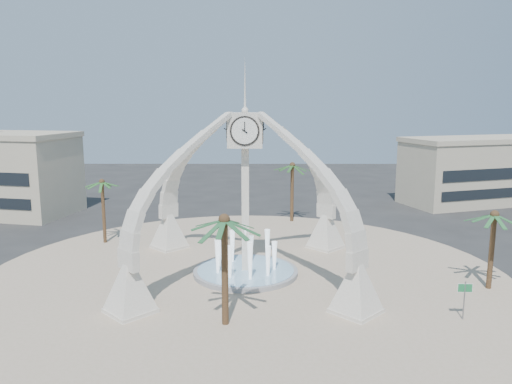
{
  "coord_description": "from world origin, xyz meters",
  "views": [
    {
      "loc": [
        0.88,
        -36.52,
        13.04
      ],
      "look_at": [
        0.79,
        2.0,
        6.09
      ],
      "focal_mm": 35.0,
      "sensor_mm": 36.0,
      "label": 1
    }
  ],
  "objects_px": {
    "palm_north": "(292,166)",
    "street_sign": "(465,293)",
    "palm_east": "(495,216)",
    "palm_west": "(102,183)",
    "fountain": "(246,271)",
    "palm_south": "(224,221)",
    "clock_tower": "(245,192)"
  },
  "relations": [
    {
      "from": "clock_tower",
      "to": "palm_south",
      "type": "xyz_separation_m",
      "value": [
        -1.01,
        -8.74,
        -0.17
      ]
    },
    {
      "from": "clock_tower",
      "to": "fountain",
      "type": "xyz_separation_m",
      "value": [
        0.0,
        0.0,
        -6.2
      ]
    },
    {
      "from": "clock_tower",
      "to": "palm_south",
      "type": "distance_m",
      "value": 8.8
    },
    {
      "from": "palm_east",
      "to": "palm_west",
      "type": "height_order",
      "value": "palm_west"
    },
    {
      "from": "clock_tower",
      "to": "palm_north",
      "type": "distance_m",
      "value": 18.0
    },
    {
      "from": "palm_east",
      "to": "street_sign",
      "type": "distance_m",
      "value": 7.4
    },
    {
      "from": "fountain",
      "to": "street_sign",
      "type": "height_order",
      "value": "fountain"
    },
    {
      "from": "palm_east",
      "to": "street_sign",
      "type": "relative_size",
      "value": 2.49
    },
    {
      "from": "palm_east",
      "to": "palm_south",
      "type": "relative_size",
      "value": 0.85
    },
    {
      "from": "palm_north",
      "to": "fountain",
      "type": "bearing_deg",
      "value": -105.21
    },
    {
      "from": "fountain",
      "to": "palm_east",
      "type": "relative_size",
      "value": 1.31
    },
    {
      "from": "palm_west",
      "to": "palm_north",
      "type": "relative_size",
      "value": 0.92
    },
    {
      "from": "palm_west",
      "to": "fountain",
      "type": "bearing_deg",
      "value": -33.07
    },
    {
      "from": "fountain",
      "to": "palm_east",
      "type": "bearing_deg",
      "value": -9.6
    },
    {
      "from": "fountain",
      "to": "street_sign",
      "type": "distance_m",
      "value": 15.7
    },
    {
      "from": "palm_east",
      "to": "palm_north",
      "type": "bearing_deg",
      "value": 121.77
    },
    {
      "from": "palm_south",
      "to": "street_sign",
      "type": "xyz_separation_m",
      "value": [
        14.38,
        0.65,
        -4.56
      ]
    },
    {
      "from": "fountain",
      "to": "clock_tower",
      "type": "bearing_deg",
      "value": -90.0
    },
    {
      "from": "clock_tower",
      "to": "palm_west",
      "type": "bearing_deg",
      "value": 146.93
    },
    {
      "from": "palm_west",
      "to": "palm_north",
      "type": "height_order",
      "value": "palm_north"
    },
    {
      "from": "palm_east",
      "to": "palm_west",
      "type": "distance_m",
      "value": 32.85
    },
    {
      "from": "palm_north",
      "to": "street_sign",
      "type": "bearing_deg",
      "value": -71.23
    },
    {
      "from": "fountain",
      "to": "palm_north",
      "type": "xyz_separation_m",
      "value": [
        4.72,
        17.37,
        5.91
      ]
    },
    {
      "from": "palm_north",
      "to": "street_sign",
      "type": "xyz_separation_m",
      "value": [
        8.65,
        -25.46,
        -4.45
      ]
    },
    {
      "from": "palm_south",
      "to": "street_sign",
      "type": "relative_size",
      "value": 2.94
    },
    {
      "from": "palm_west",
      "to": "palm_north",
      "type": "distance_m",
      "value": 20.1
    },
    {
      "from": "clock_tower",
      "to": "palm_north",
      "type": "relative_size",
      "value": 2.55
    },
    {
      "from": "palm_west",
      "to": "clock_tower",
      "type": "bearing_deg",
      "value": -33.07
    },
    {
      "from": "palm_north",
      "to": "palm_south",
      "type": "xyz_separation_m",
      "value": [
        -5.73,
        -26.11,
        0.11
      ]
    },
    {
      "from": "palm_south",
      "to": "street_sign",
      "type": "height_order",
      "value": "palm_south"
    },
    {
      "from": "palm_west",
      "to": "street_sign",
      "type": "bearing_deg",
      "value": -32.13
    },
    {
      "from": "palm_east",
      "to": "fountain",
      "type": "bearing_deg",
      "value": 170.4
    }
  ]
}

